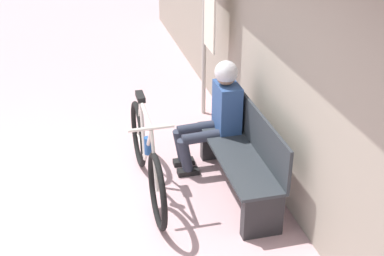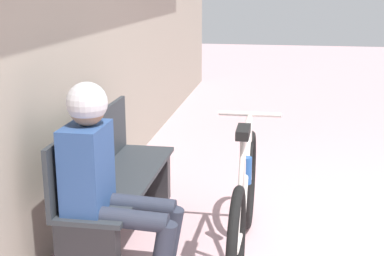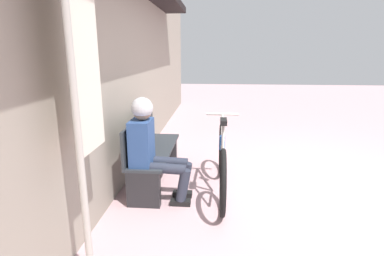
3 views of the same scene
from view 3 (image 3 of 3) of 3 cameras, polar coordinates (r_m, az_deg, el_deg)
ground_plane at (r=4.12m, az=20.18°, el=-9.78°), size 24.00×24.00×0.00m
storefront_wall at (r=3.80m, az=-13.72°, el=14.58°), size 12.00×0.56×3.20m
park_bench_near at (r=3.85m, az=-7.74°, el=-4.67°), size 1.45×0.42×0.83m
bicycle at (r=3.55m, az=5.73°, el=-6.25°), size 1.76×0.40×0.93m
person_seated at (r=3.26m, az=-7.77°, el=-2.90°), size 0.34×0.65×1.16m
banner_pole at (r=2.15m, az=-19.97°, el=7.29°), size 0.45×0.05×2.18m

